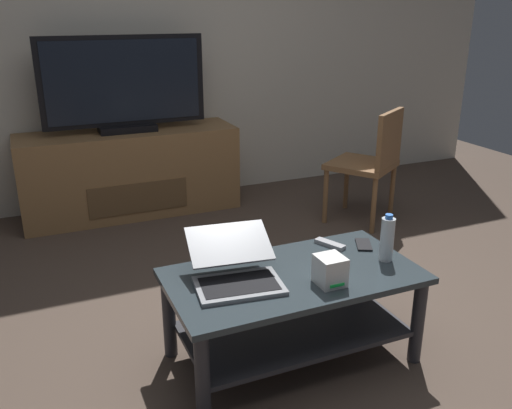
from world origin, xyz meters
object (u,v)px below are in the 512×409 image
Objects in this scene: media_cabinet at (131,172)px; laptop at (235,268)px; coffee_table at (293,300)px; tv_remote at (330,244)px; router_box at (330,270)px; television at (124,86)px; dining_chair at (372,160)px; cell_phone at (364,245)px; water_bottle_near at (387,239)px.

laptop is (0.02, -2.18, 0.17)m from media_cabinet.
coffee_table is 0.38m from tv_remote.
router_box is at bearing -57.25° from coffee_table.
television is 2.22m from laptop.
dining_chair is 5.36× the size of tv_remote.
tv_remote is at bearing -74.11° from media_cabinet.
dining_chair is at bearing 44.72° from coffee_table.
coffee_table is 2.24m from media_cabinet.
media_cabinet is at bearing 136.30° from cell_phone.
television reaches higher than water_bottle_near.
water_bottle_near is 0.30m from tv_remote.
laptop reaches higher than tv_remote.
tv_remote is (0.58, -2.04, 0.12)m from media_cabinet.
laptop is at bearing 172.82° from water_bottle_near.
coffee_table is 0.33m from laptop.
media_cabinet is 1.36× the size of television.
television is 9.57× the size of router_box.
water_bottle_near is at bearing -62.46° from cell_phone.
cell_phone is (0.45, 0.12, 0.14)m from coffee_table.
laptop is at bearing 171.05° from tv_remote.
router_box is 0.37m from water_bottle_near.
water_bottle_near is (0.36, 0.10, 0.04)m from router_box.
water_bottle_near is at bearing 15.30° from router_box.
media_cabinet reaches higher than router_box.
coffee_table is at bearing -82.68° from television.
water_bottle_near is at bearing -71.92° from television.
router_box is at bearing -27.80° from laptop.
television is 8.61× the size of cell_phone.
coffee_table is at bearing -8.73° from laptop.
tv_remote is (-0.15, 0.06, 0.01)m from cell_phone.
tv_remote is (0.30, 0.19, 0.15)m from coffee_table.
cell_phone is at bearing 6.79° from laptop.
coffee_table is at bearing 173.73° from water_bottle_near.
tv_remote is at bearing -175.16° from cell_phone.
coffee_table is at bearing -137.48° from cell_phone.
tv_remote is (0.56, 0.15, -0.05)m from laptop.
laptop is at bearing -89.42° from television.
water_bottle_near is at bearing -6.27° from coffee_table.
television reaches higher than tv_remote.
laptop is at bearing -141.35° from dining_chair.
water_bottle_near is (-0.85, -1.34, 0.05)m from dining_chair.
tv_remote reaches higher than cell_phone.
cell_phone is (0.73, -2.08, -0.55)m from television.
tv_remote is at bearing 32.31° from coffee_table.
coffee_table is at bearing -82.75° from media_cabinet.
coffee_table is 0.27m from router_box.
media_cabinet is at bearing 82.12° from tv_remote.
laptop is 0.72m from water_bottle_near.
television reaches higher than laptop.
dining_chair is (1.59, -0.93, 0.16)m from media_cabinet.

